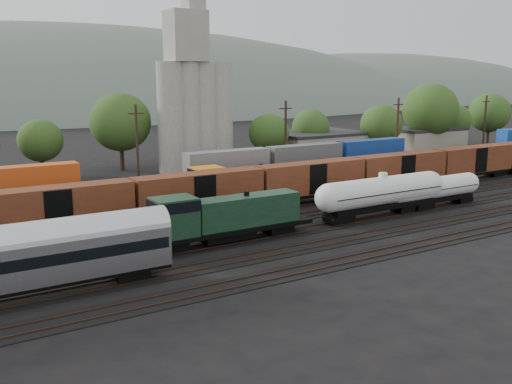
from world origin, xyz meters
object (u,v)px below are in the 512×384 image
orange_locomotive (240,182)px  grain_silo (195,103)px  tank_car_a (382,193)px  passenger_coach (1,260)px  green_locomotive (218,217)px

orange_locomotive → grain_silo: size_ratio=0.63×
tank_car_a → passenger_coach: passenger_coach is taller
tank_car_a → grain_silo: (-3.27, 41.00, 8.43)m
tank_car_a → grain_silo: grain_silo is taller
green_locomotive → grain_silo: (17.53, 41.00, 8.56)m
tank_car_a → grain_silo: 41.98m
passenger_coach → orange_locomotive: 36.38m
orange_locomotive → grain_silo: bearing=76.1°
passenger_coach → orange_locomotive: (30.38, 20.00, -0.69)m
green_locomotive → passenger_coach: passenger_coach is taller
green_locomotive → passenger_coach: 19.94m
tank_car_a → grain_silo: size_ratio=0.63×
green_locomotive → grain_silo: size_ratio=0.62×
green_locomotive → passenger_coach: size_ratio=0.75×
tank_car_a → passenger_coach: bearing=-172.9°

